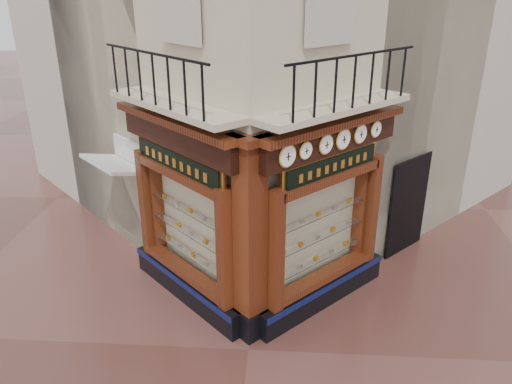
# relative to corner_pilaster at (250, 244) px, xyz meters

# --- Properties ---
(ground) EXTENTS (80.00, 80.00, 0.00)m
(ground) POSITION_rel_corner_pilaster_xyz_m (0.00, -0.50, -1.95)
(ground) COLOR #532D26
(ground) RESTS_ON ground
(neighbour_left) EXTENTS (11.31, 11.31, 11.00)m
(neighbour_left) POSITION_rel_corner_pilaster_xyz_m (-2.47, 8.13, 3.55)
(neighbour_left) COLOR beige
(neighbour_left) RESTS_ON ground
(neighbour_right) EXTENTS (11.31, 11.31, 11.00)m
(neighbour_right) POSITION_rel_corner_pilaster_xyz_m (2.47, 8.13, 3.55)
(neighbour_right) COLOR beige
(neighbour_right) RESTS_ON ground
(shopfront_left) EXTENTS (2.86, 2.86, 3.98)m
(shopfront_left) POSITION_rel_corner_pilaster_xyz_m (-1.41, 1.07, 0.03)
(shopfront_left) COLOR black
(shopfront_left) RESTS_ON ground
(shopfront_right) EXTENTS (2.86, 2.86, 3.98)m
(shopfront_right) POSITION_rel_corner_pilaster_xyz_m (1.41, 1.07, 0.03)
(shopfront_right) COLOR black
(shopfront_right) RESTS_ON ground
(corner_pilaster) EXTENTS (0.85, 0.85, 3.98)m
(corner_pilaster) POSITION_rel_corner_pilaster_xyz_m (0.00, 0.00, 0.00)
(corner_pilaster) COLOR black
(corner_pilaster) RESTS_ON ground
(balcony) EXTENTS (5.94, 2.97, 1.03)m
(balcony) POSITION_rel_corner_pilaster_xyz_m (0.00, 0.99, 2.27)
(balcony) COLOR beige
(balcony) RESTS_ON ground
(clock_a) EXTENTS (0.32, 0.32, 0.40)m
(clock_a) POSITION_rel_corner_pilaster_xyz_m (0.62, 0.01, 1.67)
(clock_a) COLOR gold
(clock_a) RESTS_ON ground
(clock_b) EXTENTS (0.26, 0.26, 0.32)m
(clock_b) POSITION_rel_corner_pilaster_xyz_m (0.93, 0.32, 1.67)
(clock_b) COLOR gold
(clock_b) RESTS_ON ground
(clock_c) EXTENTS (0.30, 0.30, 0.37)m
(clock_c) POSITION_rel_corner_pilaster_xyz_m (1.29, 0.69, 1.67)
(clock_c) COLOR gold
(clock_c) RESTS_ON ground
(clock_d) EXTENTS (0.32, 0.32, 0.41)m
(clock_d) POSITION_rel_corner_pilaster_xyz_m (1.63, 1.02, 1.67)
(clock_d) COLOR gold
(clock_d) RESTS_ON ground
(clock_e) EXTENTS (0.31, 0.31, 0.38)m
(clock_e) POSITION_rel_corner_pilaster_xyz_m (1.98, 1.38, 1.67)
(clock_e) COLOR gold
(clock_e) RESTS_ON ground
(clock_f) EXTENTS (0.27, 0.27, 0.33)m
(clock_f) POSITION_rel_corner_pilaster_xyz_m (2.32, 1.72, 1.67)
(clock_f) COLOR gold
(clock_f) RESTS_ON ground
(awning) EXTENTS (1.81, 1.81, 0.31)m
(awning) POSITION_rel_corner_pilaster_xyz_m (-3.26, 2.55, -1.95)
(awning) COLOR silver
(awning) RESTS_ON ground
(signboard_left) EXTENTS (2.09, 2.09, 0.56)m
(signboard_left) POSITION_rel_corner_pilaster_xyz_m (-1.46, 1.01, 1.15)
(signboard_left) COLOR gold
(signboard_left) RESTS_ON ground
(signboard_right) EXTENTS (1.89, 1.89, 0.50)m
(signboard_right) POSITION_rel_corner_pilaster_xyz_m (1.46, 1.01, 1.15)
(signboard_right) COLOR gold
(signboard_right) RESTS_ON ground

